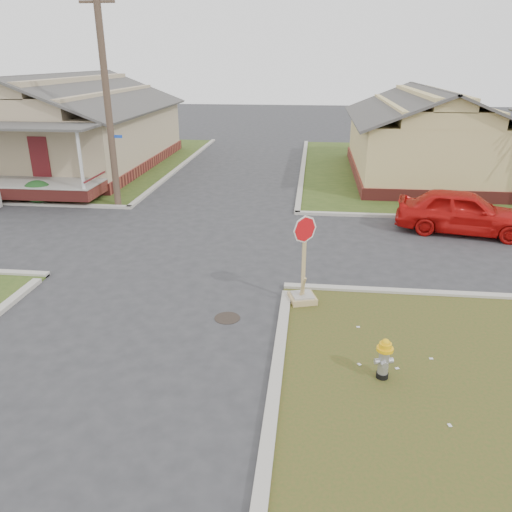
# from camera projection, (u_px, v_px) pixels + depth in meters

# --- Properties ---
(ground) EXTENTS (120.00, 120.00, 0.00)m
(ground) POSITION_uv_depth(u_px,v_px,m) (148.00, 304.00, 13.10)
(ground) COLOR #2D2D2F
(ground) RESTS_ON ground
(verge_far_left) EXTENTS (19.00, 19.00, 0.05)m
(verge_far_left) POSITION_uv_depth(u_px,v_px,m) (36.00, 161.00, 31.07)
(verge_far_left) COLOR #314719
(verge_far_left) RESTS_ON ground
(curbs) EXTENTS (80.00, 40.00, 0.12)m
(curbs) POSITION_uv_depth(u_px,v_px,m) (192.00, 240.00, 17.72)
(curbs) COLOR #ABA69B
(curbs) RESTS_ON ground
(manhole) EXTENTS (0.64, 0.64, 0.01)m
(manhole) POSITION_uv_depth(u_px,v_px,m) (227.00, 318.00, 12.41)
(manhole) COLOR black
(manhole) RESTS_ON ground
(corner_house) EXTENTS (10.10, 15.50, 5.30)m
(corner_house) POSITION_uv_depth(u_px,v_px,m) (67.00, 128.00, 28.71)
(corner_house) COLOR maroon
(corner_house) RESTS_ON ground
(side_house_yellow) EXTENTS (7.60, 11.60, 4.70)m
(side_house_yellow) POSITION_uv_depth(u_px,v_px,m) (424.00, 135.00, 26.47)
(side_house_yellow) COLOR maroon
(side_house_yellow) RESTS_ON ground
(utility_pole) EXTENTS (1.80, 0.28, 9.00)m
(utility_pole) POSITION_uv_depth(u_px,v_px,m) (107.00, 94.00, 20.03)
(utility_pole) COLOR #443227
(utility_pole) RESTS_ON ground
(fire_hydrant) EXTENTS (0.33, 0.33, 0.89)m
(fire_hydrant) POSITION_uv_depth(u_px,v_px,m) (384.00, 357.00, 9.85)
(fire_hydrant) COLOR black
(fire_hydrant) RESTS_ON ground
(stop_sign) EXTENTS (0.67, 0.66, 2.37)m
(stop_sign) POSITION_uv_depth(u_px,v_px,m) (303.00, 283.00, 12.99)
(stop_sign) COLOR tan
(stop_sign) RESTS_ON ground
(red_sedan) EXTENTS (4.99, 2.81, 1.60)m
(red_sedan) POSITION_uv_depth(u_px,v_px,m) (463.00, 212.00, 18.21)
(red_sedan) COLOR #B70F0D
(red_sedan) RESTS_ON ground
(hedge_right) EXTENTS (1.36, 1.12, 1.04)m
(hedge_right) POSITION_uv_depth(u_px,v_px,m) (38.00, 192.00, 21.87)
(hedge_right) COLOR #163E17
(hedge_right) RESTS_ON verge_far_left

